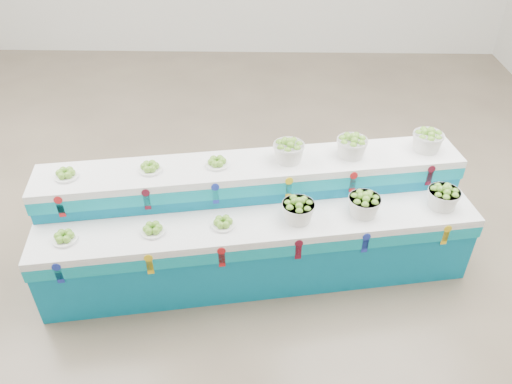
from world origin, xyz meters
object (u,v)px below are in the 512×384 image
Objects in this scene: display_stand at (256,223)px; plate_upper_mid at (150,167)px; basket_upper_right at (428,140)px; basket_lower_left at (298,210)px.

display_stand is 1.09m from plate_upper_mid.
plate_upper_mid is at bearing -170.58° from basket_upper_right.
basket_upper_right is (1.58, 0.51, 0.61)m from display_stand.
display_stand is 13.76× the size of basket_lower_left.
plate_upper_mid is (-0.93, 0.09, 0.55)m from display_stand.
display_stand is 1.77m from basket_upper_right.
display_stand is 18.71× the size of plate_upper_mid.
basket_lower_left is at bearing -36.02° from display_stand.
plate_upper_mid reaches higher than basket_lower_left.
display_stand is at bearing 153.41° from basket_lower_left.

